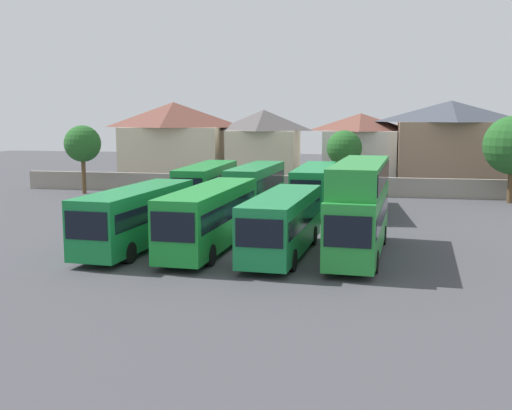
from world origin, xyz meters
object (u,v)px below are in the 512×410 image
object	(u,v)px
house_terrace_left	(174,142)
tree_right_of_lot	(344,149)
house_terrace_far_right	(450,144)
bus_5	(207,184)
bus_1	(137,214)
bus_4	(360,203)
bus_8	(356,187)
bus_6	(256,185)
house_terrace_right	(360,149)
bus_7	(315,186)
house_terrace_centre	(264,147)
bus_2	(210,215)
bus_3	(283,221)
tree_left_of_lot	(83,144)

from	to	relation	value
house_terrace_left	tree_right_of_lot	size ratio (longest dim) A/B	1.90
house_terrace_left	house_terrace_far_right	distance (m)	29.37
bus_5	bus_1	bearing A→B (deg)	-0.15
bus_4	bus_8	bearing A→B (deg)	-173.95
bus_6	house_terrace_left	xyz separation A→B (m)	(-12.78, 17.96, 2.53)
bus_1	bus_6	xyz separation A→B (m)	(3.74, 15.72, 0.06)
house_terrace_right	tree_right_of_lot	world-z (taller)	house_terrace_right
bus_7	house_terrace_centre	distance (m)	19.47
bus_7	bus_8	xyz separation A→B (m)	(3.20, 0.52, -0.05)
bus_7	house_terrace_right	size ratio (longest dim) A/B	1.43
bus_2	bus_4	size ratio (longest dim) A/B	1.03
bus_6	house_terrace_right	world-z (taller)	house_terrace_right
bus_3	house_terrace_right	world-z (taller)	house_terrace_right
bus_1	house_terrace_centre	distance (m)	33.52
house_terrace_centre	bus_7	bearing A→B (deg)	-67.79
bus_4	house_terrace_far_right	world-z (taller)	house_terrace_far_right
bus_4	bus_6	bearing A→B (deg)	-147.09
house_terrace_far_right	house_terrace_left	bearing A→B (deg)	-179.43
bus_2	bus_3	xyz separation A→B (m)	(4.17, -0.65, -0.11)
bus_2	bus_6	size ratio (longest dim) A/B	1.07
bus_2	bus_4	xyz separation A→B (m)	(8.18, 0.16, 0.84)
house_terrace_far_right	house_terrace_right	bearing A→B (deg)	173.12
house_terrace_left	house_terrace_centre	bearing A→B (deg)	-1.37
house_terrace_centre	tree_right_of_lot	xyz separation A→B (m)	(8.87, -5.29, 0.18)
bus_2	tree_right_of_lot	xyz separation A→B (m)	(5.82, 27.77, 2.28)
bus_5	tree_left_of_lot	world-z (taller)	tree_left_of_lot
house_terrace_far_right	bus_7	bearing A→B (deg)	-122.85
house_terrace_centre	bus_2	bearing A→B (deg)	-84.73
bus_4	house_terrace_centre	xyz separation A→B (m)	(-11.23, 32.90, 1.26)
house_terrace_left	tree_left_of_lot	xyz separation A→B (m)	(-5.41, -11.03, 0.21)
bus_3	bus_7	world-z (taller)	bus_7
house_terrace_right	tree_left_of_lot	size ratio (longest dim) A/B	1.21
bus_8	bus_5	bearing A→B (deg)	-92.92
bus_5	house_terrace_centre	xyz separation A→B (m)	(1.39, 17.75, 2.10)
tree_right_of_lot	bus_2	bearing A→B (deg)	-101.84
tree_left_of_lot	house_terrace_right	bearing A→B (deg)	25.78
tree_right_of_lot	bus_5	bearing A→B (deg)	-129.45
house_terrace_far_right	bus_3	bearing A→B (deg)	-109.34
bus_2	house_terrace_left	bearing A→B (deg)	-156.11
bus_7	house_terrace_left	size ratio (longest dim) A/B	0.98
bus_2	tree_left_of_lot	size ratio (longest dim) A/B	1.79
bus_6	house_terrace_right	xyz separation A→B (m)	(7.52, 19.35, 1.90)
bus_4	bus_5	size ratio (longest dim) A/B	0.98
bus_2	bus_5	distance (m)	15.94
house_terrace_far_right	tree_right_of_lot	xyz separation A→B (m)	(-10.37, -5.83, -0.27)
bus_6	house_terrace_centre	size ratio (longest dim) A/B	1.35
bus_5	bus_6	distance (m)	4.03
house_terrace_centre	house_terrace_right	bearing A→B (deg)	9.10
bus_1	house_terrace_right	world-z (taller)	house_terrace_right
bus_6	house_terrace_left	bearing A→B (deg)	-142.12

